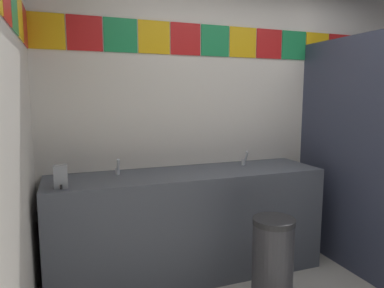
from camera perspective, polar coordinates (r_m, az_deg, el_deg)
wall_back at (r=3.36m, az=7.77°, el=4.17°), size 3.63×0.09×2.58m
vanity_counter at (r=2.99m, az=-0.53°, el=-12.81°), size 2.26×0.58×0.89m
faucet_left at (r=2.81m, az=-12.13°, el=-4.00°), size 0.04×0.10×0.14m
faucet_right at (r=3.17m, az=8.63°, el=-2.58°), size 0.04×0.10×0.14m
soap_dispenser at (r=2.53m, az=-20.80°, el=-5.08°), size 0.09×0.09×0.16m
toilet at (r=4.06m, az=27.83°, el=-10.32°), size 0.39×0.49×0.74m
trash_bin at (r=2.60m, az=13.09°, el=-18.99°), size 0.29×0.29×0.69m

